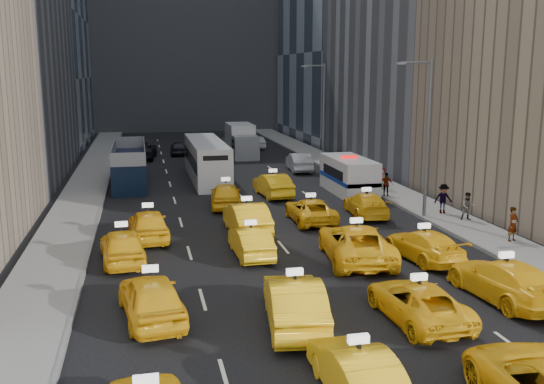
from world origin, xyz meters
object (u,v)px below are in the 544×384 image
(double_decker, at_px, (130,165))
(nypd_van, at_px, (349,176))
(pedestrian_0, at_px, (513,224))
(city_bus, at_px, (206,160))
(box_truck, at_px, (241,141))
(taxi_1, at_px, (357,373))

(double_decker, bearing_deg, nypd_van, -28.63)
(pedestrian_0, bearing_deg, city_bus, 99.98)
(city_bus, height_order, box_truck, box_truck)
(double_decker, distance_m, box_truck, 16.94)
(city_bus, xyz_separation_m, pedestrian_0, (12.68, -21.19, -0.51))
(double_decker, distance_m, city_bus, 5.87)
(taxi_1, relative_size, pedestrian_0, 2.54)
(city_bus, bearing_deg, nypd_van, -39.14)
(taxi_1, xyz_separation_m, nypd_van, (8.79, 25.71, 0.48))
(nypd_van, height_order, box_truck, box_truck)
(taxi_1, relative_size, box_truck, 0.62)
(nypd_van, height_order, pedestrian_0, nypd_van)
(city_bus, bearing_deg, taxi_1, -89.40)
(city_bus, distance_m, pedestrian_0, 24.70)
(double_decker, bearing_deg, city_bus, 2.70)
(double_decker, bearing_deg, box_truck, 46.61)
(city_bus, height_order, pedestrian_0, city_bus)
(box_truck, bearing_deg, city_bus, -110.54)
(box_truck, relative_size, pedestrian_0, 4.10)
(pedestrian_0, bearing_deg, nypd_van, 83.76)
(nypd_van, relative_size, box_truck, 0.92)
(taxi_1, relative_size, city_bus, 0.36)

